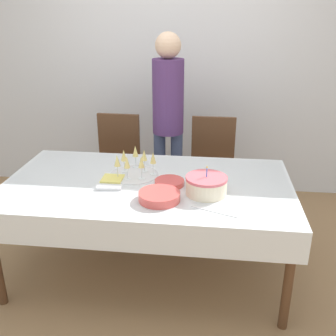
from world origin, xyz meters
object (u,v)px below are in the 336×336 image
at_px(dining_chair_far_left, 117,162).
at_px(person_standing, 168,110).
at_px(birthday_cake, 206,185).
at_px(plate_stack_dessert, 170,182).
at_px(dining_chair_far_right, 212,166).
at_px(plate_stack_main, 159,196).
at_px(champagne_tray, 134,165).

xyz_separation_m(dining_chair_far_left, person_standing, (0.48, 0.06, 0.50)).
distance_m(dining_chair_far_left, birthday_cake, 1.36).
relative_size(birthday_cake, plate_stack_dessert, 1.33).
bearing_deg(birthday_cake, person_standing, 109.51).
bearing_deg(dining_chair_far_left, dining_chair_far_right, 0.00).
distance_m(birthday_cake, person_standing, 1.17).
height_order(dining_chair_far_left, plate_stack_main, dining_chair_far_left).
bearing_deg(person_standing, dining_chair_far_left, -172.62).
bearing_deg(birthday_cake, dining_chair_far_right, 88.16).
distance_m(plate_stack_main, person_standing, 1.24).
bearing_deg(plate_stack_main, dining_chair_far_right, 74.13).
height_order(champagne_tray, plate_stack_main, champagne_tray).
bearing_deg(plate_stack_main, birthday_cake, 24.09).
distance_m(birthday_cake, champagne_tray, 0.59).
bearing_deg(dining_chair_far_right, person_standing, 171.47).
bearing_deg(dining_chair_far_right, plate_stack_dessert, -107.83).
height_order(plate_stack_dessert, person_standing, person_standing).
relative_size(dining_chair_far_right, birthday_cake, 3.54).
xyz_separation_m(plate_stack_main, plate_stack_dessert, (0.04, 0.25, -0.01)).
bearing_deg(plate_stack_dessert, dining_chair_far_left, 123.93).
relative_size(dining_chair_far_left, dining_chair_far_right, 1.00).
relative_size(dining_chair_far_right, champagne_tray, 2.70).
distance_m(dining_chair_far_left, plate_stack_dessert, 1.11).
height_order(dining_chair_far_right, champagne_tray, dining_chair_far_right).
xyz_separation_m(champagne_tray, plate_stack_main, (0.24, -0.39, -0.05)).
bearing_deg(person_standing, dining_chair_far_right, -8.53).
distance_m(dining_chair_far_left, plate_stack_main, 1.30).
height_order(birthday_cake, plate_stack_main, birthday_cake).
distance_m(birthday_cake, plate_stack_main, 0.32).
distance_m(champagne_tray, plate_stack_main, 0.46).
relative_size(champagne_tray, person_standing, 0.21).
distance_m(birthday_cake, plate_stack_dessert, 0.29).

